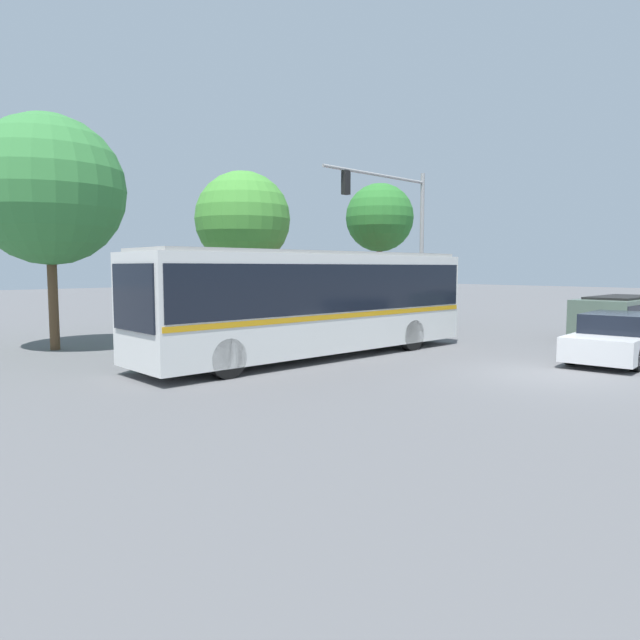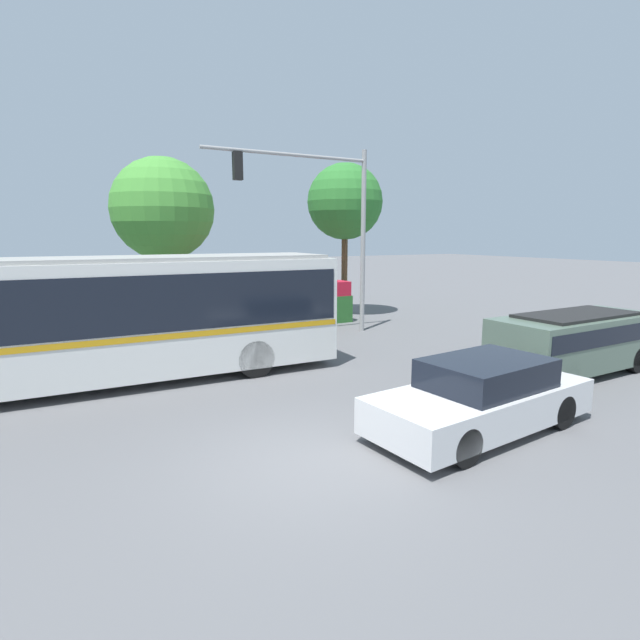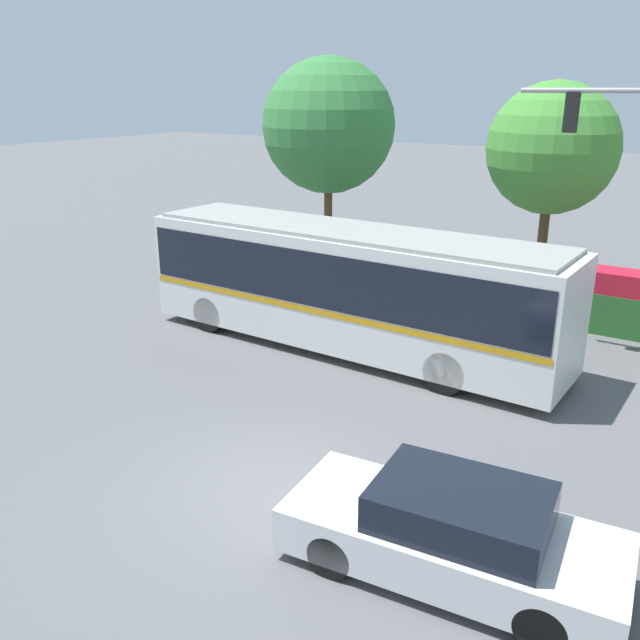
{
  "view_description": "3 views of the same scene",
  "coord_description": "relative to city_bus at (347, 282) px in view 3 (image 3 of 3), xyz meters",
  "views": [
    {
      "loc": [
        -14.17,
        -6.19,
        2.7
      ],
      "look_at": [
        -1.83,
        6.41,
        1.09
      ],
      "focal_mm": 32.28,
      "sensor_mm": 36.0,
      "label": 1
    },
    {
      "loc": [
        -3.59,
        -6.76,
        3.7
      ],
      "look_at": [
        2.25,
        3.7,
        1.64
      ],
      "focal_mm": 27.63,
      "sensor_mm": 36.0,
      "label": 2
    },
    {
      "loc": [
        6.2,
        -8.01,
        6.52
      ],
      "look_at": [
        -0.69,
        2.65,
        2.12
      ],
      "focal_mm": 37.78,
      "sensor_mm": 36.0,
      "label": 3
    }
  ],
  "objects": [
    {
      "name": "ground_plane",
      "position": [
        2.21,
        -6.29,
        -1.81
      ],
      "size": [
        140.0,
        140.0,
        0.0
      ],
      "primitive_type": "plane",
      "color": "#5B5B5E"
    },
    {
      "name": "street_tree_left",
      "position": [
        -5.05,
        7.08,
        3.37
      ],
      "size": [
        4.82,
        4.82,
        7.61
      ],
      "color": "brown",
      "rests_on": "ground"
    },
    {
      "name": "street_tree_centre",
      "position": [
        2.89,
        7.36,
        2.92
      ],
      "size": [
        4.02,
        4.02,
        6.75
      ],
      "color": "brown",
      "rests_on": "ground"
    },
    {
      "name": "city_bus",
      "position": [
        0.0,
        0.0,
        0.0
      ],
      "size": [
        11.5,
        2.86,
        3.18
      ],
      "rotation": [
        0.0,
        0.0,
        3.11
      ],
      "color": "silver",
      "rests_on": "ground"
    },
    {
      "name": "sedan_foreground",
      "position": [
        5.7,
        -6.72,
        -1.15
      ],
      "size": [
        4.83,
        2.27,
        1.4
      ],
      "rotation": [
        0.0,
        0.0,
        3.23
      ],
      "color": "silver",
      "rests_on": "ground"
    }
  ]
}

